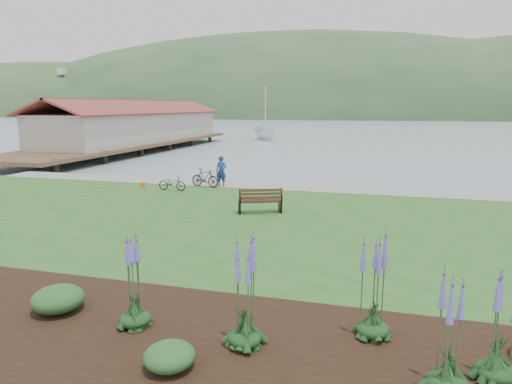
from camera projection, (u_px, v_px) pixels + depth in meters
ground at (228, 224)px, 18.73m from camera, size 600.00×600.00×0.00m
lawn at (210, 232)px, 16.80m from camera, size 34.00×20.00×0.40m
shoreline_path at (269, 186)px, 25.18m from camera, size 34.00×2.20×0.03m
garden_bed at (207, 341)px, 8.58m from camera, size 24.00×4.40×0.04m
far_hillside at (424, 118)px, 174.15m from camera, size 580.00×80.00×38.00m
pier_pavilion at (137, 126)px, 49.59m from camera, size 8.00×36.00×5.40m
park_bench at (260, 200)px, 18.78m from camera, size 1.91×1.35×1.10m
person at (221, 169)px, 24.93m from camera, size 0.73×0.52×1.97m
bicycle_a at (172, 183)px, 23.88m from camera, size 0.55×1.53×0.79m
bicycle_b at (205, 178)px, 24.86m from camera, size 0.77×1.74×1.01m
sailboat at (265, 140)px, 64.11m from camera, size 12.83×12.84×23.72m
pannier at (142, 185)px, 24.65m from camera, size 0.24×0.32×0.30m
echium_0 at (244, 292)px, 8.18m from camera, size 0.62×0.62×2.40m
echium_1 at (375, 289)px, 8.52m from camera, size 0.62×0.62×2.36m
echium_2 at (450, 347)px, 6.88m from camera, size 0.62×0.62×2.01m
echium_4 at (133, 278)px, 8.93m from camera, size 0.62×0.62×2.34m
echium_5 at (499, 336)px, 7.18m from camera, size 0.62×0.62×2.05m
shrub_0 at (58, 299)px, 9.74m from camera, size 1.09×1.09×0.55m
shrub_1 at (170, 356)px, 7.61m from camera, size 0.87×0.87×0.44m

